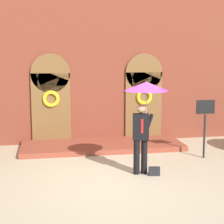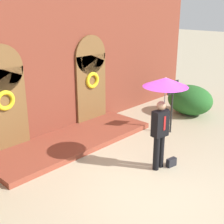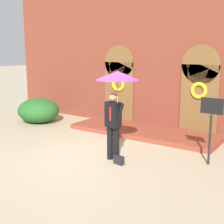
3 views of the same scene
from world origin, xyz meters
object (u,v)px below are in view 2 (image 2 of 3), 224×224
at_px(handbag, 171,162).
at_px(shrub_right, 190,100).
at_px(person_with_umbrella, 164,96).
at_px(sign_post, 172,98).

height_order(handbag, shrub_right, shrub_right).
bearing_deg(person_with_umbrella, shrub_right, 21.03).
bearing_deg(handbag, person_with_umbrella, 146.45).
bearing_deg(sign_post, person_with_umbrella, -152.64).
bearing_deg(sign_post, handbag, -145.73).
xyz_separation_m(person_with_umbrella, sign_post, (2.11, 1.09, -0.75)).
bearing_deg(shrub_right, sign_post, -166.21).
relative_size(person_with_umbrella, shrub_right, 1.36).
distance_m(handbag, sign_post, 2.53).
xyz_separation_m(person_with_umbrella, handbag, (0.22, -0.20, -1.80)).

